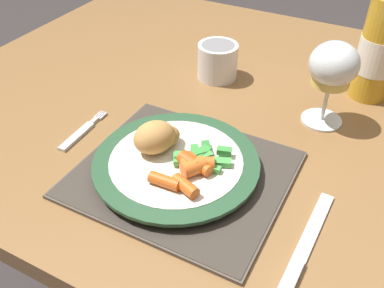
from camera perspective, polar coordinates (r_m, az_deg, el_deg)
dining_table at (r=0.86m, az=7.62°, el=-0.21°), size 1.23×0.91×0.74m
placemat at (r=0.65m, az=-1.24°, el=-3.98°), size 0.31×0.27×0.01m
dinner_plate at (r=0.65m, az=-2.12°, el=-2.70°), size 0.25×0.25×0.02m
breaded_croquettes at (r=0.65m, az=-4.65°, el=0.90°), size 0.08×0.09×0.05m
green_beans_pile at (r=0.63m, az=1.30°, el=-1.74°), size 0.09×0.07×0.02m
glazed_carrots at (r=0.61m, az=-0.25°, el=-3.44°), size 0.08×0.08×0.02m
fork at (r=0.75m, az=-14.64°, el=1.43°), size 0.02×0.12×0.01m
table_knife at (r=0.57m, az=14.35°, el=-14.09°), size 0.02×0.20×0.01m
wine_glass at (r=0.74m, az=18.30°, el=9.56°), size 0.08×0.08×0.15m
bottle at (r=0.85m, az=24.01°, el=12.41°), size 0.07×0.07×0.29m
drinking_cup at (r=0.88m, az=3.43°, el=11.08°), size 0.08×0.08×0.07m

